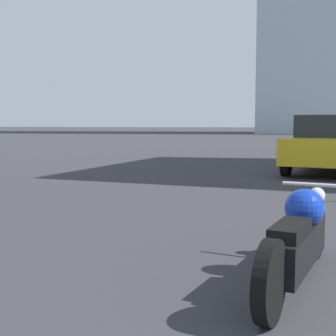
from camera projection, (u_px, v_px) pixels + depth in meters
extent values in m
cylinder|color=black|center=(315.00, 229.00, 4.63)|extent=(0.15, 0.58, 0.57)
cylinder|color=black|center=(270.00, 282.00, 3.08)|extent=(0.15, 0.58, 0.57)
cube|color=black|center=(297.00, 247.00, 3.85)|extent=(0.36, 1.35, 0.31)
sphere|color=#1433AD|center=(304.00, 208.00, 4.06)|extent=(0.34, 0.34, 0.34)
cube|color=black|center=(290.00, 230.00, 3.58)|extent=(0.27, 0.63, 0.10)
sphere|color=silver|center=(317.00, 195.00, 4.63)|extent=(0.16, 0.16, 0.16)
cylinder|color=silver|center=(315.00, 185.00, 4.51)|extent=(0.62, 0.09, 0.04)
cube|color=gold|center=(330.00, 149.00, 12.79)|extent=(2.22, 4.68, 0.66)
cube|color=#23282D|center=(330.00, 126.00, 12.73)|extent=(1.74, 2.31, 0.59)
cylinder|color=black|center=(307.00, 157.00, 14.46)|extent=(0.26, 0.65, 0.64)
cylinder|color=black|center=(286.00, 164.00, 11.96)|extent=(0.26, 0.65, 0.64)
cylinder|color=black|center=(327.00, 143.00, 26.07)|extent=(0.22, 0.61, 0.60)
cylinder|color=black|center=(326.00, 144.00, 23.74)|extent=(0.22, 0.61, 0.60)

